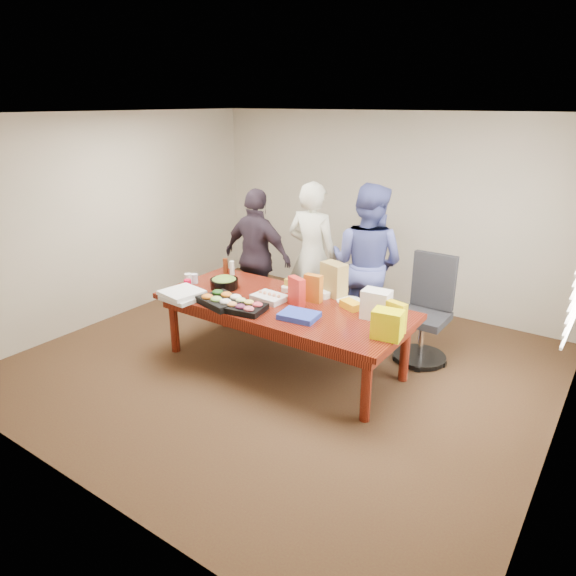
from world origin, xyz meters
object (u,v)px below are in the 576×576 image
Objects in this scene: office_chair at (424,313)px; sheet_cake at (269,298)px; person_center at (312,256)px; person_right at (367,264)px; salad_bowl at (224,283)px; conference_table at (283,334)px.

office_chair is 1.73m from sheet_cake.
person_right reaches higher than person_center.
office_chair is 0.93m from person_right.
person_right is at bearing 167.49° from office_chair.
person_center is 1.24m from salad_bowl.
office_chair is at bearing 39.34° from sheet_cake.
office_chair is 2.31m from salad_bowl.
person_center is at bearing 174.80° from office_chair.
conference_table is 1.59m from office_chair.
conference_table is 8.51× the size of salad_bowl.
person_right reaches higher than salad_bowl.
conference_table is at bearing 10.09° from sheet_cake.
sheet_cake reaches higher than conference_table.
person_center is at bearing 65.67° from salad_bowl.
person_right is 1.72m from salad_bowl.
conference_table is 0.95m from salad_bowl.
salad_bowl is at bearing 41.91° from person_right.
person_right is (0.75, 0.03, 0.02)m from person_center.
conference_table is 0.44m from sheet_cake.
person_center is at bearing 102.54° from sheet_cake.
person_center reaches higher than conference_table.
person_center is at bearing 106.77° from conference_table.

